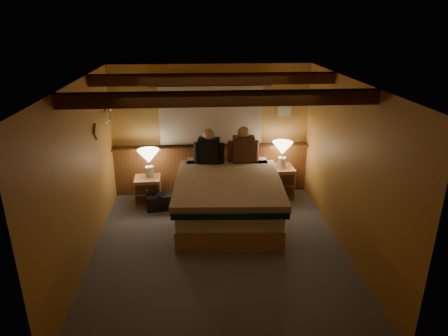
{
  "coord_description": "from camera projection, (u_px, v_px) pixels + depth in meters",
  "views": [
    {
      "loc": [
        -0.29,
        -5.02,
        3.16
      ],
      "look_at": [
        0.11,
        0.4,
        1.1
      ],
      "focal_mm": 32.0,
      "sensor_mm": 36.0,
      "label": 1
    }
  ],
  "objects": [
    {
      "name": "bed",
      "position": [
        228.0,
        198.0,
        6.54
      ],
      "size": [
        1.79,
        2.25,
        0.74
      ],
      "rotation": [
        0.0,
        0.0,
        -0.06
      ],
      "color": "tan",
      "rests_on": "floor"
    },
    {
      "name": "person_left",
      "position": [
        209.0,
        149.0,
        7.0
      ],
      "size": [
        0.53,
        0.27,
        0.65
      ],
      "rotation": [
        0.0,
        0.0,
        -0.16
      ],
      "color": "black",
      "rests_on": "bed"
    },
    {
      "name": "person_right",
      "position": [
        243.0,
        147.0,
        7.06
      ],
      "size": [
        0.55,
        0.23,
        0.67
      ],
      "rotation": [
        0.0,
        0.0,
        -0.03
      ],
      "color": "#4C2F1E",
      "rests_on": "bed"
    },
    {
      "name": "lamp_left",
      "position": [
        149.0,
        158.0,
        6.99
      ],
      "size": [
        0.38,
        0.38,
        0.5
      ],
      "color": "silver",
      "rests_on": "nightstand_left"
    },
    {
      "name": "nightstand_right",
      "position": [
        278.0,
        182.0,
        7.43
      ],
      "size": [
        0.54,
        0.49,
        0.58
      ],
      "rotation": [
        0.0,
        0.0,
        0.04
      ],
      "color": "tan",
      "rests_on": "floor"
    },
    {
      "name": "floor",
      "position": [
        218.0,
        248.0,
        5.82
      ],
      "size": [
        4.2,
        4.2,
        0.0
      ],
      "primitive_type": "plane",
      "color": "#4C525B",
      "rests_on": "ground"
    },
    {
      "name": "curtain_window",
      "position": [
        211.0,
        114.0,
        7.17
      ],
      "size": [
        2.18,
        0.09,
        1.11
      ],
      "color": "#482C12",
      "rests_on": "wall_back"
    },
    {
      "name": "ceiling_beams",
      "position": [
        217.0,
        87.0,
        5.14
      ],
      "size": [
        3.6,
        1.65,
        0.16
      ],
      "color": "#482C12",
      "rests_on": "ceiling"
    },
    {
      "name": "wainscot",
      "position": [
        212.0,
        168.0,
        7.55
      ],
      "size": [
        3.6,
        0.23,
        0.94
      ],
      "color": "brown",
      "rests_on": "wall_back"
    },
    {
      "name": "duffel_bag",
      "position": [
        159.0,
        202.0,
        6.97
      ],
      "size": [
        0.48,
        0.33,
        0.32
      ],
      "rotation": [
        0.0,
        0.0,
        0.16
      ],
      "color": "black",
      "rests_on": "floor"
    },
    {
      "name": "wall_left",
      "position": [
        82.0,
        175.0,
        5.27
      ],
      "size": [
        0.0,
        4.2,
        4.2
      ],
      "primitive_type": "plane",
      "rotation": [
        1.57,
        0.0,
        1.57
      ],
      "color": "#B48A40",
      "rests_on": "floor"
    },
    {
      "name": "lamp_right",
      "position": [
        282.0,
        150.0,
        7.21
      ],
      "size": [
        0.37,
        0.37,
        0.48
      ],
      "color": "silver",
      "rests_on": "nightstand_right"
    },
    {
      "name": "ceiling",
      "position": [
        217.0,
        82.0,
        4.97
      ],
      "size": [
        4.2,
        4.2,
        0.0
      ],
      "primitive_type": "plane",
      "rotation": [
        3.14,
        0.0,
        0.0
      ],
      "color": "tan",
      "rests_on": "wall_back"
    },
    {
      "name": "wall_front",
      "position": [
        233.0,
        260.0,
        3.44
      ],
      "size": [
        3.6,
        0.0,
        3.6
      ],
      "primitive_type": "plane",
      "rotation": [
        -1.57,
        0.0,
        0.0
      ],
      "color": "#B48A40",
      "rests_on": "floor"
    },
    {
      "name": "wall_right",
      "position": [
        347.0,
        168.0,
        5.52
      ],
      "size": [
        0.0,
        4.2,
        4.2
      ],
      "primitive_type": "plane",
      "rotation": [
        1.57,
        0.0,
        -1.57
      ],
      "color": "#B48A40",
      "rests_on": "floor"
    },
    {
      "name": "framed_print",
      "position": [
        284.0,
        111.0,
        7.3
      ],
      "size": [
        0.3,
        0.04,
        0.25
      ],
      "color": "#A27851",
      "rests_on": "wall_back"
    },
    {
      "name": "coat_rail",
      "position": [
        108.0,
        114.0,
        6.58
      ],
      "size": [
        0.05,
        0.55,
        0.24
      ],
      "color": "silver",
      "rests_on": "wall_left"
    },
    {
      "name": "nightstand_left",
      "position": [
        148.0,
        190.0,
        7.15
      ],
      "size": [
        0.46,
        0.42,
        0.5
      ],
      "rotation": [
        0.0,
        0.0,
        0.03
      ],
      "color": "tan",
      "rests_on": "floor"
    },
    {
      "name": "wall_back",
      "position": [
        211.0,
        130.0,
        7.35
      ],
      "size": [
        3.6,
        0.0,
        3.6
      ],
      "primitive_type": "plane",
      "rotation": [
        1.57,
        0.0,
        0.0
      ],
      "color": "#B48A40",
      "rests_on": "floor"
    }
  ]
}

